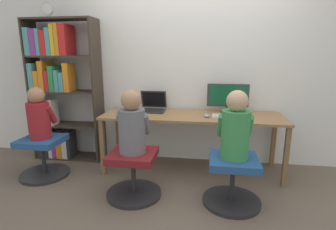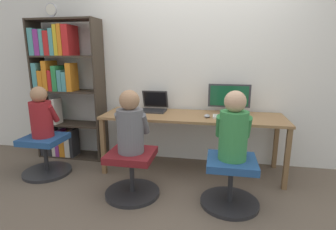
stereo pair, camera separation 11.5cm
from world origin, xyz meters
TOP-DOWN VIEW (x-y plane):
  - ground_plane at (0.00, 0.00)m, footprint 14.00×14.00m
  - wall_back at (0.00, 0.71)m, footprint 10.00×0.05m
  - desk at (0.00, 0.32)m, footprint 2.16×0.64m
  - desktop_monitor at (0.43, 0.51)m, footprint 0.51×0.17m
  - laptop at (-0.52, 0.47)m, footprint 0.34×0.33m
  - keyboard at (0.44, 0.25)m, footprint 0.39×0.16m
  - computer_mouse_by_keyboard at (0.18, 0.24)m, footprint 0.07×0.10m
  - office_chair_left at (0.44, -0.37)m, footprint 0.57×0.57m
  - office_chair_right at (-0.54, -0.38)m, footprint 0.57×0.57m
  - person_at_monitor at (0.44, -0.37)m, footprint 0.32×0.29m
  - person_at_laptop at (-0.54, -0.37)m, footprint 0.32×0.29m
  - bookshelf at (-1.83, 0.47)m, footprint 0.93×0.32m
  - desk_clock at (-1.80, 0.40)m, footprint 0.16×0.03m
  - office_chair_side at (-1.73, -0.09)m, footprint 0.57×0.57m
  - person_near_shelf at (-1.73, -0.09)m, footprint 0.30×0.27m

SIDE VIEW (x-z plane):
  - ground_plane at x=0.00m, z-range 0.00..0.00m
  - office_chair_left at x=0.44m, z-range 0.01..0.48m
  - office_chair_right at x=-0.54m, z-range 0.01..0.48m
  - office_chair_side at x=-1.73m, z-range 0.01..0.48m
  - desk at x=0.00m, z-range 0.29..1.01m
  - keyboard at x=0.44m, z-range 0.72..0.74m
  - computer_mouse_by_keyboard at x=0.18m, z-range 0.72..0.75m
  - person_near_shelf at x=-1.73m, z-range 0.44..1.04m
  - person_at_laptop at x=-0.54m, z-range 0.44..1.07m
  - person_at_monitor at x=0.44m, z-range 0.44..1.09m
  - laptop at x=-0.52m, z-range 0.64..0.89m
  - desktop_monitor at x=0.43m, z-range 0.73..1.09m
  - bookshelf at x=-1.83m, z-range 0.01..1.88m
  - wall_back at x=0.00m, z-range 0.00..2.60m
  - desk_clock at x=-1.80m, z-range 1.88..2.06m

